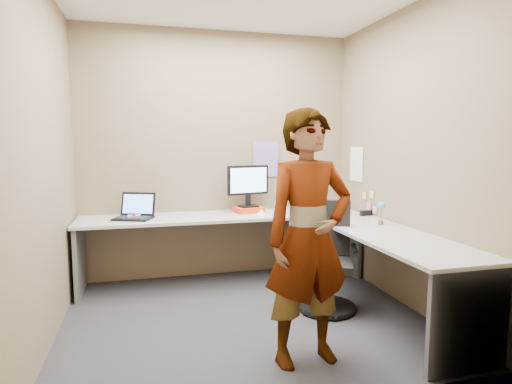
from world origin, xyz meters
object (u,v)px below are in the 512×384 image
object	(u,v)px
desk	(280,238)
monitor	(248,182)
person	(309,238)
office_chair	(328,266)

from	to	relation	value
desk	monitor	size ratio (longest dim) A/B	6.28
monitor	person	size ratio (longest dim) A/B	0.28
desk	office_chair	world-z (taller)	office_chair
desk	office_chair	xyz separation A→B (m)	(0.33, -0.37, -0.20)
monitor	desk	bearing A→B (deg)	-89.90
desk	person	bearing A→B (deg)	-99.02
desk	person	size ratio (longest dim) A/B	1.74
monitor	office_chair	world-z (taller)	monitor
person	office_chair	bearing A→B (deg)	51.31
desk	office_chair	size ratio (longest dim) A/B	3.13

